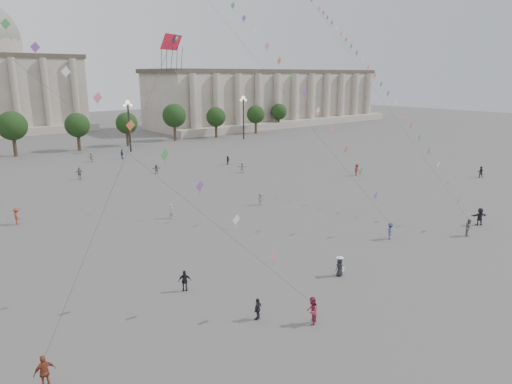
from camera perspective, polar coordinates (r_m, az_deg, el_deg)
ground at (r=35.49m, az=11.17°, el=-12.19°), size 360.00×360.00×0.00m
hall_east at (r=151.48m, az=1.87°, el=11.73°), size 84.00×26.22×17.20m
tree_row at (r=101.36m, az=-25.26°, el=7.26°), size 137.12×5.12×8.00m
lamp_post_mid_east at (r=98.55m, az=-15.64°, el=9.08°), size 2.00×0.90×10.65m
lamp_post_far_east at (r=114.06m, az=-1.58°, el=10.27°), size 2.00×0.90×10.65m
person_crowd_0 at (r=91.17m, az=-16.41°, el=4.56°), size 1.13×1.08×1.89m
person_crowd_3 at (r=54.63m, az=26.18°, el=-2.77°), size 1.82×1.38×1.91m
person_crowd_4 at (r=90.11m, az=-19.92°, el=4.13°), size 1.71×1.06×1.76m
person_crowd_6 at (r=56.56m, az=0.59°, el=-0.88°), size 1.05×0.67×1.55m
person_crowd_7 at (r=75.24m, az=-1.73°, el=3.11°), size 1.76×1.18×1.82m
person_crowd_8 at (r=74.79m, az=12.48°, el=2.72°), size 1.34×0.94×1.89m
person_crowd_9 at (r=82.32m, az=-3.55°, el=3.97°), size 1.39×1.24×1.53m
person_crowd_12 at (r=76.36m, az=-12.34°, el=2.84°), size 1.47×1.12×1.55m
person_crowd_13 at (r=52.21m, az=-10.55°, el=-2.37°), size 0.67×0.73×1.68m
person_crowd_15 at (r=79.98m, az=26.25°, el=2.27°), size 1.05×1.10×1.78m
person_crowd_16 at (r=75.32m, az=-21.21°, el=2.17°), size 1.17×0.57×1.93m
person_crowd_17 at (r=55.68m, az=-27.73°, el=-2.68°), size 0.75×1.23×1.85m
tourist_0 at (r=27.46m, az=-24.91°, el=-19.73°), size 1.11×0.48×1.88m
tourist_1 at (r=35.10m, az=-8.88°, el=-10.91°), size 1.03×0.85×1.64m
tourist_4 at (r=31.09m, az=0.23°, el=-14.39°), size 0.96×0.69×1.52m
kite_flyer_0 at (r=30.70m, az=7.00°, el=-14.51°), size 1.16×1.09×1.89m
kite_flyer_1 at (r=46.82m, az=16.45°, el=-4.71°), size 1.26×1.13×1.70m
kite_flyer_2 at (r=50.56m, az=25.08°, el=-4.04°), size 1.04×0.92×1.77m
hat_person at (r=37.70m, az=10.42°, el=-9.11°), size 0.76×0.60×1.69m
dragon_kite at (r=33.25m, az=-10.65°, el=16.47°), size 7.01×4.00×21.15m
kite_train_east at (r=70.55m, az=12.82°, el=15.82°), size 21.91×44.34×58.73m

